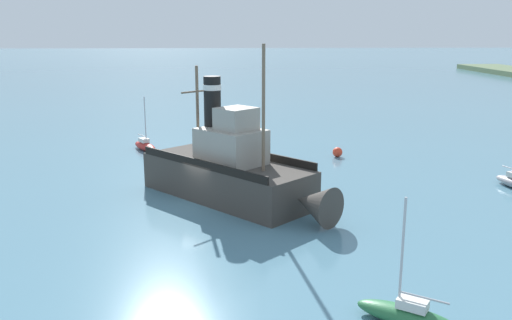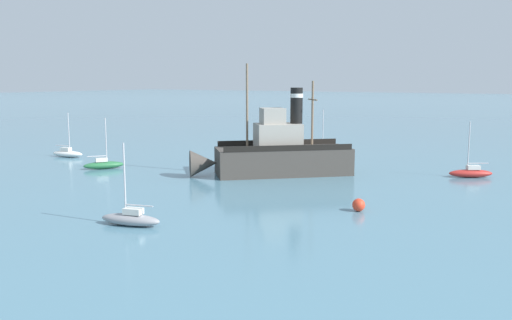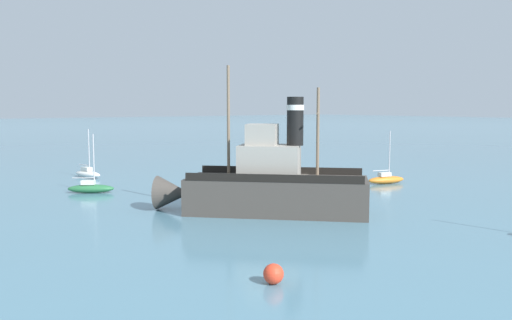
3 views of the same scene
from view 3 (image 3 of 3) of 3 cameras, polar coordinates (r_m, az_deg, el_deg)
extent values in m
plane|color=teal|center=(38.50, 2.98, -5.08)|extent=(600.00, 600.00, 0.00)
cube|color=#423D38|center=(36.51, 2.21, -3.75)|extent=(11.76, 11.42, 2.40)
cone|color=#423D38|center=(38.02, -8.66, -3.44)|extent=(3.36, 3.36, 2.35)
cube|color=#9E998E|center=(36.27, 1.43, -0.15)|extent=(4.97, 4.93, 2.20)
cube|color=#9E998E|center=(36.19, 0.66, 2.70)|extent=(2.96, 2.97, 1.40)
cylinder|color=black|center=(35.91, 4.14, 4.10)|extent=(1.10, 1.10, 3.20)
cylinder|color=silver|center=(35.89, 4.15, 5.53)|extent=(1.16, 1.16, 0.35)
cylinder|color=#75604C|center=(36.56, -2.92, 4.06)|extent=(0.20, 0.20, 7.50)
cylinder|color=#75604C|center=(35.85, 6.53, 2.79)|extent=(0.20, 0.20, 6.00)
cylinder|color=#75604C|center=(35.80, 6.55, 4.90)|extent=(1.87, 1.98, 0.12)
cube|color=black|center=(34.18, 1.79, -1.94)|extent=(8.39, 7.89, 0.50)
cube|color=black|center=(38.43, 2.59, -1.09)|extent=(8.39, 7.89, 0.50)
ellipsoid|color=orange|center=(51.78, 13.54, -2.05)|extent=(2.13, 3.96, 0.70)
cube|color=silver|center=(51.60, 13.37, -1.48)|extent=(0.92, 1.24, 0.36)
cylinder|color=#B7B7BC|center=(51.69, 13.88, 0.67)|extent=(0.10, 0.10, 4.20)
cylinder|color=#B7B7BC|center=(51.33, 13.02, -1.09)|extent=(0.58, 1.75, 0.08)
ellipsoid|color=#286B3D|center=(47.10, -16.99, -2.90)|extent=(3.06, 3.75, 0.70)
cube|color=silver|center=(47.07, -17.24, -2.26)|extent=(1.15, 1.27, 0.36)
cylinder|color=#B7B7BC|center=(46.73, -16.72, 0.07)|extent=(0.10, 0.10, 4.20)
cylinder|color=#B7B7BC|center=(47.12, -17.73, -1.81)|extent=(1.09, 1.53, 0.08)
ellipsoid|color=white|center=(57.06, -17.28, -1.44)|extent=(3.95, 1.97, 0.70)
cube|color=silver|center=(57.16, -17.41, -0.89)|extent=(1.22, 0.88, 0.36)
cylinder|color=#B7B7BC|center=(56.57, -17.18, 1.00)|extent=(0.10, 0.10, 4.20)
cylinder|color=#B7B7BC|center=(57.45, -17.64, -0.50)|extent=(1.77, 0.50, 0.08)
sphere|color=red|center=(22.43, 1.85, -11.90)|extent=(0.85, 0.85, 0.85)
camera|label=1|loc=(65.65, -17.56, 8.48)|focal=38.00mm
camera|label=2|loc=(19.38, -117.57, 1.32)|focal=38.00mm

